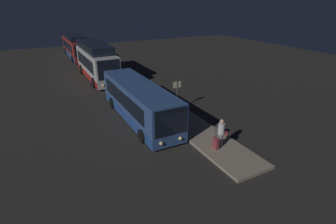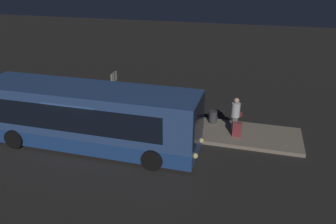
{
  "view_description": "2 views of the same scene",
  "coord_description": "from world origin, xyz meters",
  "px_view_note": "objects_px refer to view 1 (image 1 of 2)",
  "views": [
    {
      "loc": [
        18.01,
        -6.7,
        8.75
      ],
      "look_at": [
        3.88,
        0.74,
        1.87
      ],
      "focal_mm": 28.0,
      "sensor_mm": 36.0,
      "label": 1
    },
    {
      "loc": [
        7.5,
        -12.11,
        7.72
      ],
      "look_at": [
        3.88,
        0.74,
        1.87
      ],
      "focal_mm": 35.0,
      "sensor_mm": 36.0,
      "label": 2
    }
  ],
  "objects_px": {
    "bus_lead": "(139,102)",
    "suitcase": "(216,143)",
    "sign_post": "(177,91)",
    "bus_second": "(96,63)",
    "trash_bin": "(218,130)",
    "passenger_boarding": "(183,117)",
    "bus_third": "(76,47)",
    "passenger_waiting": "(221,132)"
  },
  "relations": [
    {
      "from": "bus_lead",
      "to": "suitcase",
      "type": "relative_size",
      "value": 10.73
    },
    {
      "from": "sign_post",
      "to": "bus_second",
      "type": "bearing_deg",
      "value": -164.99
    },
    {
      "from": "suitcase",
      "to": "trash_bin",
      "type": "relative_size",
      "value": 1.51
    },
    {
      "from": "bus_second",
      "to": "suitcase",
      "type": "relative_size",
      "value": 10.69
    },
    {
      "from": "passenger_boarding",
      "to": "suitcase",
      "type": "height_order",
      "value": "passenger_boarding"
    },
    {
      "from": "sign_post",
      "to": "trash_bin",
      "type": "height_order",
      "value": "sign_post"
    },
    {
      "from": "bus_third",
      "to": "trash_bin",
      "type": "distance_m",
      "value": 32.88
    },
    {
      "from": "bus_lead",
      "to": "passenger_boarding",
      "type": "xyz_separation_m",
      "value": [
        3.4,
        1.98,
        -0.33
      ]
    },
    {
      "from": "bus_third",
      "to": "bus_second",
      "type": "bearing_deg",
      "value": -0.0
    },
    {
      "from": "suitcase",
      "to": "sign_post",
      "type": "height_order",
      "value": "sign_post"
    },
    {
      "from": "passenger_boarding",
      "to": "trash_bin",
      "type": "height_order",
      "value": "passenger_boarding"
    },
    {
      "from": "bus_second",
      "to": "bus_third",
      "type": "bearing_deg",
      "value": 180.0
    },
    {
      "from": "passenger_boarding",
      "to": "bus_third",
      "type": "bearing_deg",
      "value": -47.82
    },
    {
      "from": "bus_second",
      "to": "passenger_waiting",
      "type": "height_order",
      "value": "bus_second"
    },
    {
      "from": "sign_post",
      "to": "trash_bin",
      "type": "relative_size",
      "value": 3.69
    },
    {
      "from": "trash_bin",
      "to": "suitcase",
      "type": "bearing_deg",
      "value": -42.96
    },
    {
      "from": "bus_third",
      "to": "trash_bin",
      "type": "bearing_deg",
      "value": 6.36
    },
    {
      "from": "bus_third",
      "to": "passenger_waiting",
      "type": "bearing_deg",
      "value": 4.85
    },
    {
      "from": "passenger_waiting",
      "to": "sign_post",
      "type": "height_order",
      "value": "sign_post"
    },
    {
      "from": "sign_post",
      "to": "bus_lead",
      "type": "bearing_deg",
      "value": -87.2
    },
    {
      "from": "bus_lead",
      "to": "passenger_waiting",
      "type": "distance_m",
      "value": 7.18
    },
    {
      "from": "suitcase",
      "to": "passenger_boarding",
      "type": "bearing_deg",
      "value": -173.46
    },
    {
      "from": "suitcase",
      "to": "passenger_waiting",
      "type": "bearing_deg",
      "value": 108.24
    },
    {
      "from": "bus_second",
      "to": "trash_bin",
      "type": "height_order",
      "value": "bus_second"
    },
    {
      "from": "passenger_waiting",
      "to": "bus_lead",
      "type": "bearing_deg",
      "value": -126.11
    },
    {
      "from": "bus_second",
      "to": "sign_post",
      "type": "xyz_separation_m",
      "value": [
        13.14,
        3.52,
        -0.16
      ]
    },
    {
      "from": "passenger_boarding",
      "to": "passenger_waiting",
      "type": "bearing_deg",
      "value": 144.18
    },
    {
      "from": "passenger_waiting",
      "to": "trash_bin",
      "type": "height_order",
      "value": "passenger_waiting"
    },
    {
      "from": "suitcase",
      "to": "sign_post",
      "type": "distance_m",
      "value": 7.11
    },
    {
      "from": "bus_third",
      "to": "suitcase",
      "type": "relative_size",
      "value": 11.45
    },
    {
      "from": "bus_third",
      "to": "passenger_boarding",
      "type": "bearing_deg",
      "value": 3.7
    },
    {
      "from": "bus_lead",
      "to": "sign_post",
      "type": "xyz_separation_m",
      "value": [
        -0.17,
        3.52,
        0.31
      ]
    },
    {
      "from": "bus_second",
      "to": "passenger_boarding",
      "type": "xyz_separation_m",
      "value": [
        16.72,
        1.98,
        -0.8
      ]
    },
    {
      "from": "bus_lead",
      "to": "trash_bin",
      "type": "distance_m",
      "value": 6.55
    },
    {
      "from": "suitcase",
      "to": "trash_bin",
      "type": "xyz_separation_m",
      "value": [
        -1.37,
        1.28,
        -0.05
      ]
    },
    {
      "from": "bus_third",
      "to": "passenger_boarding",
      "type": "height_order",
      "value": "bus_third"
    },
    {
      "from": "bus_third",
      "to": "passenger_waiting",
      "type": "xyz_separation_m",
      "value": [
        33.86,
        2.87,
        -0.53
      ]
    },
    {
      "from": "bus_third",
      "to": "passenger_boarding",
      "type": "xyz_separation_m",
      "value": [
        30.69,
        1.98,
        -0.6
      ]
    },
    {
      "from": "bus_lead",
      "to": "bus_third",
      "type": "height_order",
      "value": "bus_third"
    },
    {
      "from": "bus_third",
      "to": "sign_post",
      "type": "height_order",
      "value": "bus_third"
    },
    {
      "from": "passenger_waiting",
      "to": "suitcase",
      "type": "bearing_deg",
      "value": -41.49
    },
    {
      "from": "bus_lead",
      "to": "trash_bin",
      "type": "bearing_deg",
      "value": 34.15
    }
  ]
}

